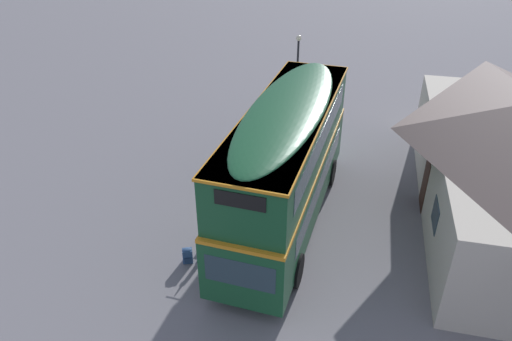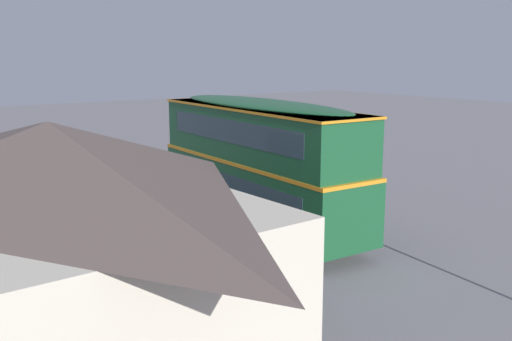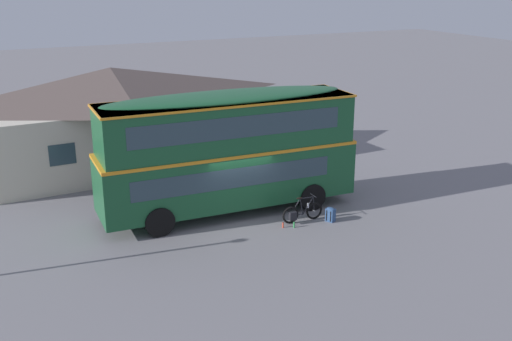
{
  "view_description": "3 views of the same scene",
  "coord_description": "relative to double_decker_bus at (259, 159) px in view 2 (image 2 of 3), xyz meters",
  "views": [
    {
      "loc": [
        14.28,
        3.61,
        10.89
      ],
      "look_at": [
        0.36,
        -0.2,
        2.25
      ],
      "focal_mm": 33.58,
      "sensor_mm": 36.0,
      "label": 1
    },
    {
      "loc": [
        -16.71,
        13.12,
        6.36
      ],
      "look_at": [
        0.94,
        0.27,
        1.99
      ],
      "focal_mm": 40.98,
      "sensor_mm": 36.0,
      "label": 2
    },
    {
      "loc": [
        -8.84,
        -19.78,
        9.11
      ],
      "look_at": [
        0.71,
        -0.24,
        1.92
      ],
      "focal_mm": 42.52,
      "sensor_mm": 36.0,
      "label": 3
    }
  ],
  "objects": [
    {
      "name": "water_bottle_red_squeeze",
      "position": [
        1.17,
        -2.37,
        -2.53
      ],
      "size": [
        0.06,
        0.06,
        0.24
      ],
      "color": "#D84C33",
      "rests_on": "ground"
    },
    {
      "name": "touring_bicycle",
      "position": [
        2.07,
        -2.18,
        -2.27
      ],
      "size": [
        1.71,
        0.46,
        1.0
      ],
      "color": "black",
      "rests_on": "ground"
    },
    {
      "name": "water_bottle_green_metal",
      "position": [
        1.54,
        -2.55,
        -2.52
      ],
      "size": [
        0.07,
        0.07,
        0.26
      ],
      "color": "green",
      "rests_on": "ground"
    },
    {
      "name": "backpack_on_ground",
      "position": [
        3.09,
        -2.62,
        -2.35
      ],
      "size": [
        0.38,
        0.4,
        0.56
      ],
      "color": "#2D4C7A",
      "rests_on": "ground"
    },
    {
      "name": "pub_building",
      "position": [
        -2.48,
        8.16,
        -0.21
      ],
      "size": [
        13.13,
        7.26,
        4.77
      ],
      "color": "beige",
      "rests_on": "ground"
    },
    {
      "name": "double_decker_bus",
      "position": [
        0.0,
        0.0,
        0.0
      ],
      "size": [
        10.14,
        2.95,
        4.79
      ],
      "color": "black",
      "rests_on": "ground"
    },
    {
      "name": "ground_plane",
      "position": [
        -0.0,
        -0.81,
        -2.64
      ],
      "size": [
        120.0,
        120.0,
        0.0
      ],
      "primitive_type": "plane",
      "color": "slate"
    }
  ]
}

